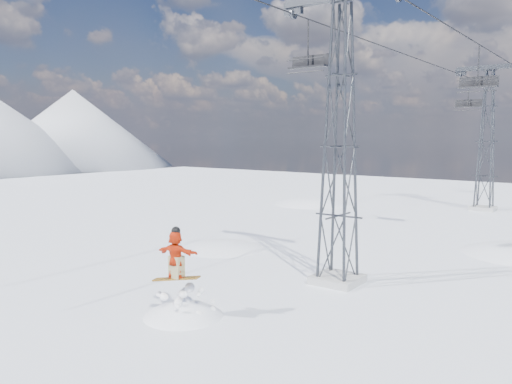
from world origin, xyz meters
TOP-DOWN VIEW (x-y plane):
  - ground at (0.00, 0.00)m, footprint 120.00×120.00m
  - snow_terrain at (-4.77, 21.24)m, footprint 39.00×37.00m
  - lift_tower_near at (0.80, 8.00)m, footprint 5.20×1.80m
  - lift_tower_far at (0.80, 33.00)m, footprint 5.20×1.80m
  - haul_cables at (0.80, 19.50)m, footprint 4.46×51.00m
  - snowboarder_jump at (-1.51, 1.60)m, footprint 4.40×4.40m
  - lift_chair_near at (-1.40, 9.23)m, footprint 1.81×0.52m
  - lift_chair_mid at (3.00, 19.95)m, footprint 2.05×0.59m
  - lift_chair_far at (-1.40, 35.74)m, footprint 2.22×0.64m

SIDE VIEW (x-z plane):
  - snow_terrain at x=-4.77m, z-range -20.59..1.41m
  - snowboarder_jump at x=-1.51m, z-range -5.13..1.85m
  - ground at x=0.00m, z-range 0.00..0.00m
  - lift_tower_near at x=0.80m, z-range -0.24..11.18m
  - lift_tower_far at x=0.80m, z-range -0.24..11.18m
  - lift_chair_far at x=-1.40m, z-range 7.27..10.02m
  - lift_chair_mid at x=3.00m, z-range 7.54..10.08m
  - lift_chair_near at x=-1.40m, z-range 7.92..10.17m
  - haul_cables at x=0.80m, z-range 10.82..10.88m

